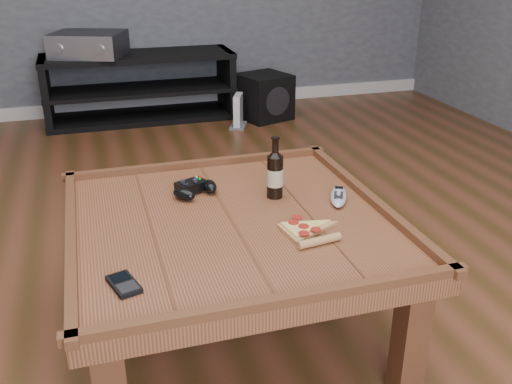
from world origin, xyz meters
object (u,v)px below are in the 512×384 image
object	(u,v)px
subwoofer	(264,97)
coffee_table	(232,236)
game_controller	(195,188)
remote_control	(339,196)
pizza_slice	(306,231)
av_receiver	(89,44)
smartphone	(124,284)
media_console	(140,88)
beer_bottle	(275,173)
game_console	(238,112)

from	to	relation	value
subwoofer	coffee_table	bearing A→B (deg)	-128.58
game_controller	remote_control	distance (m)	0.49
remote_control	subwoofer	world-z (taller)	remote_control
coffee_table	subwoofer	xyz separation A→B (m)	(0.90, 2.50, -0.22)
game_controller	pizza_slice	world-z (taller)	game_controller
pizza_slice	remote_control	distance (m)	0.28
pizza_slice	subwoofer	bearing A→B (deg)	66.52
av_receiver	subwoofer	size ratio (longest dim) A/B	1.37
game_controller	smartphone	size ratio (longest dim) A/B	1.37
media_console	remote_control	world-z (taller)	media_console
beer_bottle	smartphone	world-z (taller)	beer_bottle
coffee_table	pizza_slice	distance (m)	0.26
subwoofer	remote_control	bearing A→B (deg)	-120.58
remote_control	game_console	bearing A→B (deg)	109.10
pizza_slice	game_controller	bearing A→B (deg)	116.15
media_console	remote_control	bearing A→B (deg)	-81.88
game_controller	subwoofer	bearing A→B (deg)	44.48
media_console	remote_control	xyz separation A→B (m)	(0.39, -2.71, 0.22)
coffee_table	subwoofer	distance (m)	2.67
media_console	smartphone	size ratio (longest dim) A/B	11.39
remote_control	subwoofer	size ratio (longest dim) A/B	0.42
coffee_table	smartphone	bearing A→B (deg)	-140.67
game_controller	media_console	bearing A→B (deg)	66.02
av_receiver	subwoofer	bearing A→B (deg)	10.39
av_receiver	media_console	bearing A→B (deg)	22.37
smartphone	remote_control	world-z (taller)	remote_control
coffee_table	media_console	size ratio (longest dim) A/B	0.74
coffee_table	game_controller	xyz separation A→B (m)	(-0.07, 0.22, 0.08)
smartphone	av_receiver	world-z (taller)	av_receiver
game_controller	remote_control	bearing A→B (deg)	-44.27
smartphone	game_console	size ratio (longest dim) A/B	0.51
beer_bottle	smartphone	bearing A→B (deg)	-142.45
media_console	beer_bottle	world-z (taller)	beer_bottle
smartphone	subwoofer	world-z (taller)	smartphone
coffee_table	beer_bottle	size ratio (longest dim) A/B	4.78
smartphone	game_console	xyz separation A→B (m)	(1.01, 2.64, -0.35)
av_receiver	game_console	size ratio (longest dim) A/B	2.44
av_receiver	game_controller	bearing A→B (deg)	-62.60
beer_bottle	game_controller	size ratio (longest dim) A/B	1.28
remote_control	smartphone	bearing A→B (deg)	-130.23
smartphone	media_console	bearing A→B (deg)	66.48
game_controller	pizza_slice	distance (m)	0.46
smartphone	av_receiver	distance (m)	3.04
media_console	smartphone	world-z (taller)	media_console
coffee_table	av_receiver	world-z (taller)	av_receiver
media_console	beer_bottle	xyz separation A→B (m)	(0.19, -2.62, 0.29)
remote_control	pizza_slice	bearing A→B (deg)	-109.26
smartphone	subwoofer	xyz separation A→B (m)	(1.26, 2.80, -0.29)
coffee_table	beer_bottle	xyz separation A→B (m)	(0.19, 0.13, 0.15)
pizza_slice	subwoofer	size ratio (longest dim) A/B	0.62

